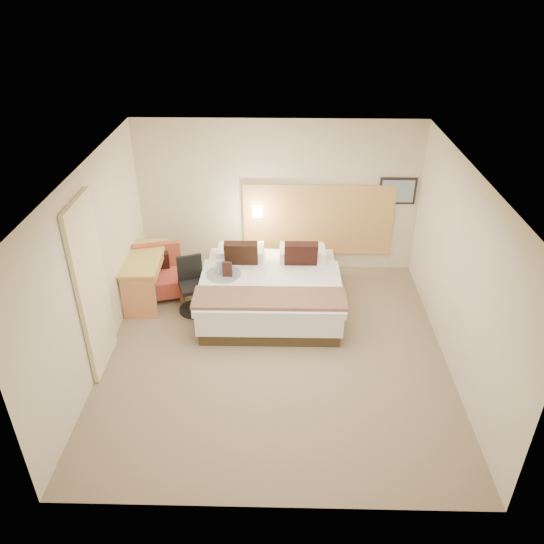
{
  "coord_description": "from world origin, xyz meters",
  "views": [
    {
      "loc": [
        0.09,
        -5.97,
        4.84
      ],
      "look_at": [
        -0.06,
        0.43,
        1.09
      ],
      "focal_mm": 35.0,
      "sensor_mm": 36.0,
      "label": 1
    }
  ],
  "objects_px": {
    "bed": "(271,289)",
    "lounge_chair": "(160,276)",
    "side_table": "(224,289)",
    "desk": "(146,265)",
    "desk_chair": "(193,290)"
  },
  "relations": [
    {
      "from": "side_table",
      "to": "desk_chair",
      "type": "distance_m",
      "value": 0.49
    },
    {
      "from": "bed",
      "to": "desk",
      "type": "bearing_deg",
      "value": 173.61
    },
    {
      "from": "desk",
      "to": "desk_chair",
      "type": "distance_m",
      "value": 0.89
    },
    {
      "from": "bed",
      "to": "lounge_chair",
      "type": "distance_m",
      "value": 1.9
    },
    {
      "from": "side_table",
      "to": "desk_chair",
      "type": "xyz_separation_m",
      "value": [
        -0.48,
        -0.07,
        0.03
      ]
    },
    {
      "from": "lounge_chair",
      "to": "side_table",
      "type": "distance_m",
      "value": 1.19
    },
    {
      "from": "side_table",
      "to": "desk",
      "type": "xyz_separation_m",
      "value": [
        -1.28,
        0.25,
        0.27
      ]
    },
    {
      "from": "bed",
      "to": "desk",
      "type": "height_order",
      "value": "bed"
    },
    {
      "from": "desk",
      "to": "desk_chair",
      "type": "height_order",
      "value": "desk_chair"
    },
    {
      "from": "lounge_chair",
      "to": "desk",
      "type": "distance_m",
      "value": 0.37
    },
    {
      "from": "lounge_chair",
      "to": "desk_chair",
      "type": "relative_size",
      "value": 1.03
    },
    {
      "from": "bed",
      "to": "desk",
      "type": "relative_size",
      "value": 1.73
    },
    {
      "from": "bed",
      "to": "desk_chair",
      "type": "bearing_deg",
      "value": -175.64
    },
    {
      "from": "lounge_chair",
      "to": "side_table",
      "type": "bearing_deg",
      "value": -20.09
    },
    {
      "from": "side_table",
      "to": "desk",
      "type": "distance_m",
      "value": 1.33
    }
  ]
}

